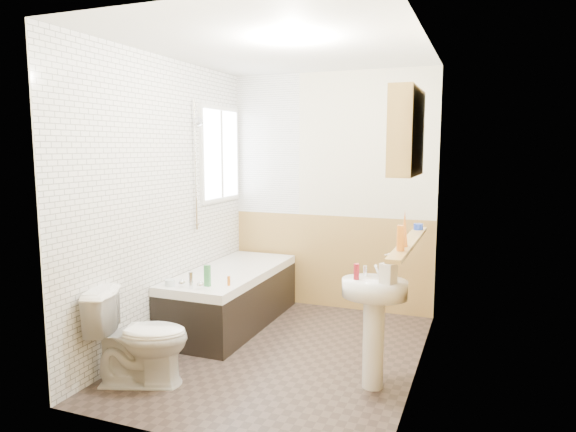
% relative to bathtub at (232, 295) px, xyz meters
% --- Properties ---
extents(floor, '(2.80, 2.80, 0.00)m').
position_rel_bathtub_xyz_m(floor, '(0.73, -0.51, -0.28)').
color(floor, '#312723').
rests_on(floor, ground).
extents(ceiling, '(2.80, 2.80, 0.00)m').
position_rel_bathtub_xyz_m(ceiling, '(0.73, -0.51, 2.22)').
color(ceiling, white).
rests_on(ceiling, ground).
extents(wall_back, '(2.20, 0.02, 2.50)m').
position_rel_bathtub_xyz_m(wall_back, '(0.73, 0.90, 0.97)').
color(wall_back, beige).
rests_on(wall_back, ground).
extents(wall_front, '(2.20, 0.02, 2.50)m').
position_rel_bathtub_xyz_m(wall_front, '(0.73, -1.92, 0.97)').
color(wall_front, beige).
rests_on(wall_front, ground).
extents(wall_left, '(0.02, 2.80, 2.50)m').
position_rel_bathtub_xyz_m(wall_left, '(-0.38, -0.51, 0.97)').
color(wall_left, beige).
rests_on(wall_left, ground).
extents(wall_right, '(0.02, 2.80, 2.50)m').
position_rel_bathtub_xyz_m(wall_right, '(1.84, -0.51, 0.97)').
color(wall_right, beige).
rests_on(wall_right, ground).
extents(wainscot_right, '(0.01, 2.80, 1.00)m').
position_rel_bathtub_xyz_m(wainscot_right, '(1.82, -0.51, 0.22)').
color(wainscot_right, '#B08A48').
rests_on(wainscot_right, wall_right).
extents(wainscot_front, '(2.20, 0.01, 1.00)m').
position_rel_bathtub_xyz_m(wainscot_front, '(0.73, -1.90, 0.22)').
color(wainscot_front, '#B08A48').
rests_on(wainscot_front, wall_front).
extents(wainscot_back, '(2.20, 0.01, 1.00)m').
position_rel_bathtub_xyz_m(wainscot_back, '(0.73, 0.88, 0.22)').
color(wainscot_back, '#B08A48').
rests_on(wainscot_back, wall_back).
extents(tile_cladding_left, '(0.01, 2.80, 2.50)m').
position_rel_bathtub_xyz_m(tile_cladding_left, '(-0.36, -0.51, 0.97)').
color(tile_cladding_left, white).
rests_on(tile_cladding_left, wall_left).
extents(tile_return_back, '(0.75, 0.01, 1.50)m').
position_rel_bathtub_xyz_m(tile_return_back, '(0.00, 0.88, 1.47)').
color(tile_return_back, white).
rests_on(tile_return_back, wall_back).
extents(window, '(0.03, 0.79, 0.99)m').
position_rel_bathtub_xyz_m(window, '(-0.33, 0.44, 1.37)').
color(window, white).
rests_on(window, wall_left).
extents(bathtub, '(0.70, 1.66, 0.69)m').
position_rel_bathtub_xyz_m(bathtub, '(0.00, 0.00, 0.00)').
color(bathtub, black).
rests_on(bathtub, floor).
extents(shower_riser, '(0.11, 0.08, 1.24)m').
position_rel_bathtub_xyz_m(shower_riser, '(-0.31, -0.09, 1.37)').
color(shower_riser, silver).
rests_on(shower_riser, wall_left).
extents(toilet, '(0.80, 0.61, 0.70)m').
position_rel_bathtub_xyz_m(toilet, '(-0.03, -1.39, 0.06)').
color(toilet, white).
rests_on(toilet, floor).
extents(sink, '(0.46, 0.38, 0.90)m').
position_rel_bathtub_xyz_m(sink, '(1.57, -0.83, 0.28)').
color(sink, white).
rests_on(sink, floor).
extents(pine_shelf, '(0.10, 1.38, 0.03)m').
position_rel_bathtub_xyz_m(pine_shelf, '(1.77, -0.62, 0.75)').
color(pine_shelf, '#B08A48').
rests_on(pine_shelf, wall_right).
extents(medicine_cabinet, '(0.17, 0.66, 0.59)m').
position_rel_bathtub_xyz_m(medicine_cabinet, '(1.74, -0.72, 1.54)').
color(medicine_cabinet, '#B08A48').
rests_on(medicine_cabinet, wall_right).
extents(foam_can, '(0.06, 0.06, 0.17)m').
position_rel_bathtub_xyz_m(foam_can, '(1.77, -1.02, 0.85)').
color(foam_can, orange).
rests_on(foam_can, pine_shelf).
extents(green_bottle, '(0.05, 0.05, 0.25)m').
position_rel_bathtub_xyz_m(green_bottle, '(1.77, -0.86, 0.89)').
color(green_bottle, orange).
rests_on(green_bottle, pine_shelf).
extents(black_jar, '(0.10, 0.10, 0.05)m').
position_rel_bathtub_xyz_m(black_jar, '(1.77, -0.10, 0.79)').
color(black_jar, '#19339E').
rests_on(black_jar, pine_shelf).
extents(soap_bottle, '(0.17, 0.23, 0.10)m').
position_rel_bathtub_xyz_m(soap_bottle, '(1.67, -0.89, 0.56)').
color(soap_bottle, silver).
rests_on(soap_bottle, sink).
extents(clear_bottle, '(0.04, 0.04, 0.11)m').
position_rel_bathtub_xyz_m(clear_bottle, '(1.45, -0.87, 0.57)').
color(clear_bottle, maroon).
rests_on(clear_bottle, sink).
extents(blue_gel, '(0.05, 0.04, 0.18)m').
position_rel_bathtub_xyz_m(blue_gel, '(0.09, -0.62, 0.35)').
color(blue_gel, '#388447').
rests_on(blue_gel, bathtub).
extents(cream_jar, '(0.11, 0.11, 0.05)m').
position_rel_bathtub_xyz_m(cream_jar, '(-0.21, -0.72, 0.29)').
color(cream_jar, silver).
rests_on(cream_jar, bathtub).
extents(orange_bottle, '(0.03, 0.03, 0.08)m').
position_rel_bathtub_xyz_m(orange_bottle, '(0.25, -0.53, 0.30)').
color(orange_bottle, orange).
rests_on(orange_bottle, bathtub).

